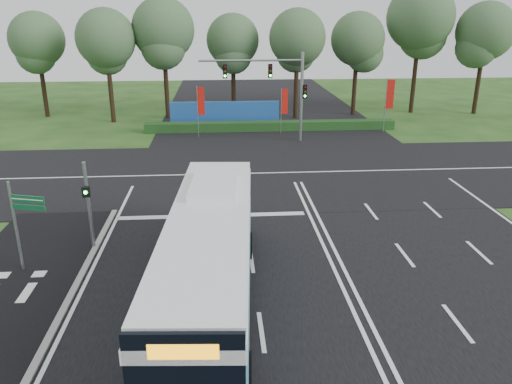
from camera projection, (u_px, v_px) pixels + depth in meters
ground at (329, 258)px, 21.20m from camera, size 120.00×120.00×0.00m
road_main at (329, 258)px, 21.19m from camera, size 20.00×120.00×0.04m
road_cross at (290, 173)px, 32.45m from camera, size 120.00×14.00×0.05m
kerb_strip at (66, 306)px, 17.67m from camera, size 0.25×18.00×0.12m
city_bus at (210, 259)px, 17.11m from camera, size 3.61×13.27×3.77m
pedestrian_signal at (88, 203)px, 21.35m from camera, size 0.34×0.44×3.98m
street_sign at (21, 216)px, 19.35m from camera, size 1.44×0.47×3.80m
banner_flag_left at (200, 104)px, 40.82m from camera, size 0.62×0.16×4.27m
banner_flag_mid at (284, 104)px, 42.09m from camera, size 0.58×0.10×3.93m
banner_flag_right at (389, 97)px, 42.56m from camera, size 0.67×0.21×4.63m
traffic_light_gantry at (279, 83)px, 38.86m from camera, size 8.41×0.28×7.00m
hedge at (271, 126)px, 44.05m from camera, size 22.00×1.20×0.80m
blue_hoarding at (225, 113)px, 45.88m from camera, size 10.00×0.30×2.20m
eucalyptus_row at (284, 32)px, 47.75m from camera, size 48.98×8.66×12.75m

